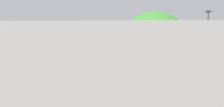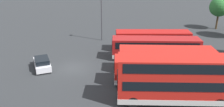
# 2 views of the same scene
# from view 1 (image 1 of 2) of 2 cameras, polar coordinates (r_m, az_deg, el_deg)

# --- Properties ---
(ground_plane) EXTENTS (140.00, 140.00, 0.00)m
(ground_plane) POSITION_cam_1_polar(r_m,az_deg,el_deg) (38.42, 2.13, -2.49)
(ground_plane) COLOR #2D3033
(bus_single_deck_near_end) EXTENTS (3.07, 11.28, 2.95)m
(bus_single_deck_near_end) POSITION_cam_1_polar(r_m,az_deg,el_deg) (27.60, 15.08, -2.70)
(bus_single_deck_near_end) COLOR #B71411
(bus_single_deck_near_end) RESTS_ON ground
(bus_single_deck_second) EXTENTS (2.82, 11.99, 2.95)m
(bus_single_deck_second) POSITION_cam_1_polar(r_m,az_deg,el_deg) (27.38, 7.87, -2.61)
(bus_single_deck_second) COLOR #A51919
(bus_single_deck_second) RESTS_ON ground
(bus_single_deck_third) EXTENTS (2.78, 11.40, 2.95)m
(bus_single_deck_third) POSITION_cam_1_polar(r_m,az_deg,el_deg) (26.95, -0.81, -2.70)
(bus_single_deck_third) COLOR red
(bus_single_deck_third) RESTS_ON ground
(bus_single_deck_fourth) EXTENTS (2.93, 11.83, 2.95)m
(bus_single_deck_fourth) POSITION_cam_1_polar(r_m,az_deg,el_deg) (27.86, -7.10, -2.45)
(bus_single_deck_fourth) COLOR red
(bus_single_deck_fourth) RESTS_ON ground
(bus_double_decker_fifth) EXTENTS (2.79, 10.64, 4.55)m
(bus_double_decker_fifth) POSITION_cam_1_polar(r_m,az_deg,el_deg) (29.07, -14.13, -0.60)
(bus_double_decker_fifth) COLOR red
(bus_double_decker_fifth) RESTS_ON ground
(car_hatchback_silver) EXTENTS (4.49, 3.36, 1.43)m
(car_hatchback_silver) POSITION_cam_1_polar(r_m,az_deg,el_deg) (42.18, 2.37, -0.76)
(car_hatchback_silver) COLOR silver
(car_hatchback_silver) RESTS_ON ground
(car_small_green) EXTENTS (3.72, 4.50, 1.43)m
(car_small_green) POSITION_cam_1_polar(r_m,az_deg,el_deg) (46.26, -11.65, -0.27)
(car_small_green) COLOR black
(car_small_green) RESTS_ON ground
(lamp_post_tall) EXTENTS (0.70, 0.30, 7.85)m
(lamp_post_tall) POSITION_cam_1_polar(r_m,az_deg,el_deg) (36.14, 20.77, 3.90)
(lamp_post_tall) COLOR #38383D
(lamp_post_tall) RESTS_ON ground
(tree_midleft) EXTENTS (3.85, 3.85, 6.52)m
(tree_midleft) POSITION_cam_1_polar(r_m,az_deg,el_deg) (13.02, 9.44, 0.84)
(tree_midleft) COLOR #4C3823
(tree_midleft) RESTS_ON ground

